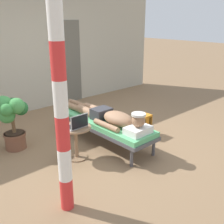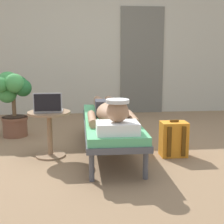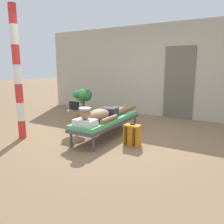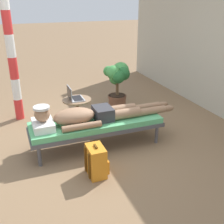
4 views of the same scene
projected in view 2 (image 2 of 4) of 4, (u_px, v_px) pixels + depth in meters
name	position (u px, v px, depth m)	size (l,w,h in m)	color
ground_plane	(108.00, 151.00, 3.85)	(40.00, 40.00, 0.00)	#846647
house_wall_back	(97.00, 44.00, 6.11)	(7.60, 0.20, 2.70)	#B2AD99
house_door_panel	(142.00, 61.00, 6.15)	(0.84, 0.03, 2.04)	#625F54
lounge_chair	(110.00, 123.00, 3.76)	(0.61, 1.97, 0.42)	#4C4C51
person_reclining	(111.00, 111.00, 3.64)	(0.53, 2.17, 0.33)	white
side_table	(50.00, 126.00, 3.58)	(0.48, 0.48, 0.52)	#8C6B4C
laptop	(48.00, 107.00, 3.49)	(0.31, 0.24, 0.23)	#A5A8AD
backpack	(173.00, 139.00, 3.63)	(0.30, 0.26, 0.42)	orange
potted_plant	(13.00, 96.00, 4.43)	(0.51, 0.51, 0.91)	brown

